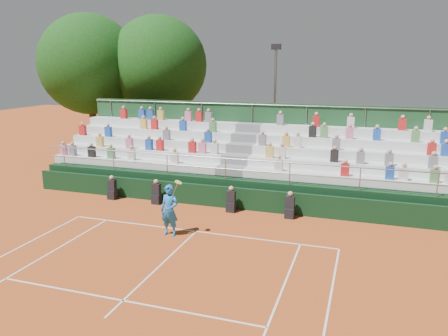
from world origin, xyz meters
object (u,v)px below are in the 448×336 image
(tree_west, at_px, (89,65))
(tree_east, at_px, (158,65))
(tennis_player, at_px, (170,210))
(floodlight_mast, at_px, (275,96))

(tree_west, bearing_deg, tree_east, 20.90)
(tennis_player, bearing_deg, tree_east, 117.51)
(floodlight_mast, bearing_deg, tree_east, 178.36)
(tennis_player, bearing_deg, tree_west, 133.94)
(tennis_player, xyz_separation_m, floodlight_mast, (1.20, 13.41, 3.52))
(tennis_player, height_order, floodlight_mast, floodlight_mast)
(tree_west, distance_m, floodlight_mast, 12.95)
(tree_west, bearing_deg, floodlight_mast, 6.50)
(tennis_player, xyz_separation_m, tree_west, (-11.53, 11.96, 5.45))
(tennis_player, height_order, tree_east, tree_east)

